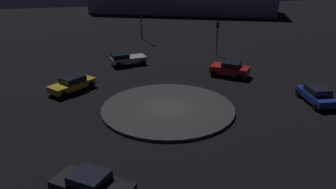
% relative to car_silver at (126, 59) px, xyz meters
% --- Properties ---
extents(ground_plane, '(119.31, 119.31, 0.00)m').
position_rel_car_silver_xyz_m(ground_plane, '(-2.23, 13.06, -0.74)').
color(ground_plane, black).
extents(roundabout_island, '(10.97, 10.97, 0.24)m').
position_rel_car_silver_xyz_m(roundabout_island, '(-2.23, 13.06, -0.62)').
color(roundabout_island, '#383838').
rests_on(roundabout_island, ground_plane).
extents(car_silver, '(4.21, 2.68, 1.41)m').
position_rel_car_silver_xyz_m(car_silver, '(0.00, 0.00, 0.00)').
color(car_silver, silver).
rests_on(car_silver, ground_plane).
extents(car_yellow, '(4.43, 4.18, 1.42)m').
position_rel_car_silver_xyz_m(car_yellow, '(5.66, 7.17, 0.00)').
color(car_yellow, gold).
rests_on(car_yellow, ground_plane).
extents(car_black, '(4.60, 4.06, 1.55)m').
position_rel_car_silver_xyz_m(car_black, '(3.90, 23.33, 0.04)').
color(car_black, black).
rests_on(car_black, ground_plane).
extents(car_red, '(4.21, 3.80, 1.57)m').
position_rel_car_silver_xyz_m(car_red, '(-10.20, 6.07, 0.07)').
color(car_red, red).
rests_on(car_red, ground_plane).
extents(car_blue, '(2.20, 4.20, 1.44)m').
position_rel_car_silver_xyz_m(car_blue, '(-15.04, 14.08, 0.01)').
color(car_blue, '#1E38A5').
rests_on(car_blue, ground_plane).
extents(traffic_light_southwest, '(0.37, 0.40, 4.31)m').
position_rel_car_silver_xyz_m(traffic_light_southwest, '(-11.37, -1.82, 2.32)').
color(traffic_light_southwest, '#2D2D2D').
rests_on(traffic_light_southwest, ground_plane).
extents(streetlamp_south, '(0.44, 0.44, 8.26)m').
position_rel_car_silver_xyz_m(streetlamp_south, '(-3.37, -12.38, 4.26)').
color(streetlamp_south, '#4C4C51').
rests_on(streetlamp_south, ground_plane).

